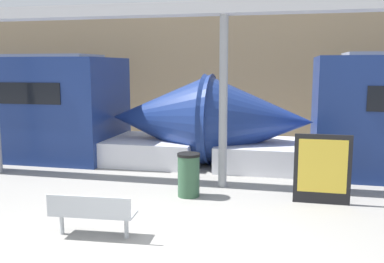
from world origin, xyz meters
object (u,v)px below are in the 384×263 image
at_px(bench_near, 92,212).
at_px(poster_board, 322,169).
at_px(support_column_near, 223,103).
at_px(trash_bin, 189,175).

bearing_deg(bench_near, poster_board, 31.38).
distance_m(poster_board, support_column_near, 2.66).
relative_size(trash_bin, poster_board, 0.66).
bearing_deg(support_column_near, poster_board, -20.22).
height_order(bench_near, poster_board, poster_board).
bearing_deg(trash_bin, support_column_near, 56.35).
distance_m(bench_near, poster_board, 4.73).
relative_size(bench_near, support_column_near, 0.36).
height_order(bench_near, trash_bin, trash_bin).
relative_size(bench_near, poster_board, 0.99).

